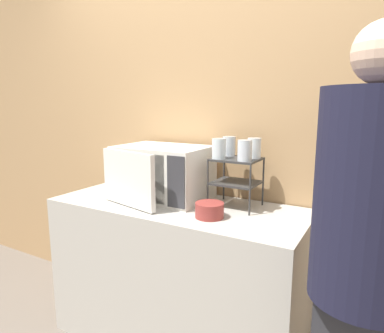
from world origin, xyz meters
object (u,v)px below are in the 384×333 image
at_px(microwave, 161,173).
at_px(glass_front_left, 219,149).
at_px(glass_back_left, 229,146).
at_px(bowl, 209,210).
at_px(dish_rack, 236,172).
at_px(person, 366,253).
at_px(glass_back_right, 254,148).
at_px(glass_front_right, 245,151).

xyz_separation_m(microwave, glass_front_left, (0.39, 0.00, 0.17)).
relative_size(glass_back_left, bowl, 0.75).
xyz_separation_m(dish_rack, glass_back_left, (-0.08, 0.07, 0.13)).
relative_size(dish_rack, person, 0.16).
relative_size(microwave, glass_back_left, 4.97).
bearing_deg(glass_front_left, glass_back_right, 36.79).
relative_size(glass_front_left, person, 0.07).
bearing_deg(glass_back_right, person, -43.27).
xyz_separation_m(microwave, glass_back_right, (0.55, 0.12, 0.17)).
relative_size(microwave, person, 0.32).
xyz_separation_m(glass_back_left, bowl, (0.03, -0.31, -0.30)).
relative_size(glass_front_left, glass_back_left, 1.00).
relative_size(microwave, glass_front_right, 4.97).
bearing_deg(glass_front_right, microwave, 179.56).
bearing_deg(glass_front_left, microwave, -179.89).
bearing_deg(glass_back_left, glass_front_right, -42.05).
distance_m(microwave, person, 1.25).
bearing_deg(bowl, person, -20.49).
bearing_deg(bowl, glass_back_left, 96.09).
xyz_separation_m(glass_front_right, person, (0.62, -0.45, -0.26)).
bearing_deg(glass_back_left, glass_front_left, -91.44).
height_order(dish_rack, glass_back_right, glass_back_right).
distance_m(dish_rack, glass_back_left, 0.17).
distance_m(dish_rack, bowl, 0.30).
bearing_deg(glass_front_left, dish_rack, 37.39).
xyz_separation_m(glass_front_left, glass_back_left, (0.00, 0.13, 0.00)).
distance_m(bowl, person, 0.79).
height_order(glass_front_right, glass_back_left, same).
bearing_deg(dish_rack, person, -36.74).
bearing_deg(glass_back_right, glass_front_right, -93.55).
distance_m(microwave, glass_back_left, 0.45).
xyz_separation_m(microwave, glass_front_right, (0.54, -0.00, 0.17)).
bearing_deg(bowl, microwave, 157.10).
bearing_deg(microwave, glass_front_right, -0.44).
bearing_deg(microwave, glass_back_right, 12.44).
height_order(dish_rack, bowl, dish_rack).
height_order(glass_front_left, bowl, glass_front_left).
xyz_separation_m(microwave, dish_rack, (0.47, 0.06, 0.04)).
bearing_deg(microwave, glass_back_left, 18.53).
relative_size(glass_back_right, person, 0.07).
height_order(microwave, glass_front_right, glass_front_right).
xyz_separation_m(dish_rack, glass_front_left, (-0.08, -0.06, 0.13)).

